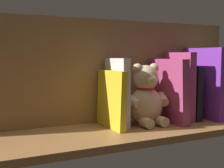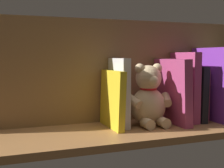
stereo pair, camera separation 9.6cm
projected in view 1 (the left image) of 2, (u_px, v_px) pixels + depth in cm
name	position (u px, v px, depth cm)	size (l,w,h in cm)	color
ground_plane	(112.00, 133.00, 97.93)	(115.16, 30.73, 2.20)	#9E6B3D
shelf_back_panel	(95.00, 71.00, 107.89)	(115.16, 1.50, 36.32)	brown
book_0	(219.00, 87.00, 121.75)	(2.56, 16.91, 22.61)	silver
dictionary_thick_white	(212.00, 85.00, 118.57)	(5.68, 18.87, 24.35)	white
book_1	(203.00, 83.00, 115.92)	(2.61, 19.97, 26.45)	purple
book_2	(189.00, 93.00, 118.20)	(2.32, 12.50, 18.40)	#B23F72
book_3	(186.00, 92.00, 115.26)	(2.53, 15.83, 19.71)	black
book_4	(179.00, 86.00, 113.61)	(2.85, 15.65, 24.76)	#B23F72
book_5	(169.00, 91.00, 113.83)	(2.03, 12.43, 20.65)	#B23F72
book_6	(168.00, 91.00, 109.00)	(3.06, 19.84, 22.39)	#B23F72
teddy_bear	(146.00, 98.00, 105.13)	(17.01, 13.39, 20.96)	#D1B284
book_7	(117.00, 92.00, 103.21)	(2.56, 13.94, 22.71)	silver
book_8	(111.00, 99.00, 100.42)	(2.15, 17.55, 18.72)	yellow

